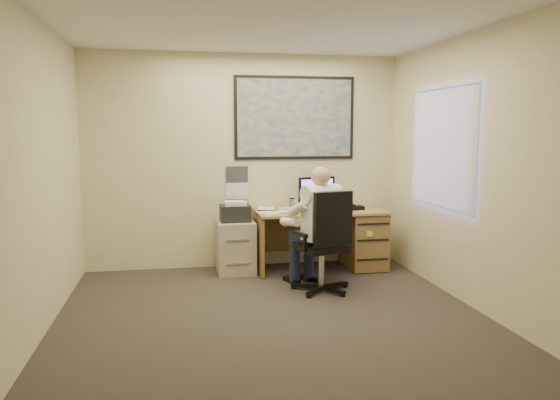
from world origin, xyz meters
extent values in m
cube|color=#362E29|center=(0.00, 0.00, 0.00)|extent=(4.00, 4.50, 0.00)
cube|color=white|center=(0.00, 0.00, 2.70)|extent=(4.00, 4.50, 0.00)
cube|color=beige|center=(0.00, 2.25, 1.35)|extent=(4.00, 0.00, 2.70)
cube|color=beige|center=(0.00, -2.25, 1.35)|extent=(4.00, 0.00, 2.70)
cube|color=beige|center=(-2.00, 0.00, 1.35)|extent=(0.00, 4.50, 2.70)
cube|color=beige|center=(2.00, 0.00, 1.35)|extent=(0.00, 4.50, 2.70)
cube|color=#AF8D4B|center=(0.90, 1.88, 0.73)|extent=(1.60, 0.75, 0.03)
cube|color=olive|center=(1.48, 1.88, 0.36)|extent=(0.45, 0.70, 0.70)
cube|color=olive|center=(0.12, 1.88, 0.36)|extent=(0.04, 0.70, 0.70)
cube|color=olive|center=(0.90, 2.22, 0.45)|extent=(1.55, 0.03, 0.55)
cylinder|color=black|center=(0.89, 2.02, 0.76)|extent=(0.20, 0.20, 0.02)
cube|color=black|center=(0.89, 2.00, 0.97)|extent=(0.49, 0.15, 0.38)
cube|color=#625DFE|center=(0.89, 1.98, 0.97)|extent=(0.43, 0.11, 0.32)
cube|color=#AF8D4B|center=(0.83, 1.43, 0.66)|extent=(0.55, 0.30, 0.02)
cube|color=beige|center=(0.83, 1.43, 0.68)|extent=(0.43, 0.14, 0.02)
cube|color=black|center=(1.36, 1.86, 0.77)|extent=(0.21, 0.20, 0.05)
cylinder|color=silver|center=(0.52, 1.80, 0.83)|extent=(0.07, 0.07, 0.16)
cylinder|color=white|center=(0.75, 1.96, 0.80)|extent=(0.07, 0.07, 0.09)
cube|color=white|center=(0.45, 1.88, 0.76)|extent=(0.60, 0.56, 0.03)
cube|color=#1E4C93|center=(0.65, 2.23, 1.90)|extent=(1.56, 0.03, 1.06)
cube|color=white|center=(-0.10, 2.24, 1.08)|extent=(0.28, 0.01, 0.42)
cube|color=#BCAE97|center=(-0.16, 1.94, 0.32)|extent=(0.46, 0.55, 0.64)
cube|color=black|center=(-0.16, 1.94, 0.74)|extent=(0.37, 0.32, 0.20)
cube|color=white|center=(-0.16, 1.92, 0.86)|extent=(0.26, 0.20, 0.05)
cylinder|color=silver|center=(0.68, 0.96, 0.26)|extent=(0.06, 0.06, 0.41)
cube|color=black|center=(0.68, 0.96, 0.49)|extent=(0.58, 0.58, 0.07)
cube|color=black|center=(0.62, 0.73, 0.83)|extent=(0.44, 0.17, 0.57)
camera|label=1|loc=(-0.85, -4.66, 1.75)|focal=35.00mm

